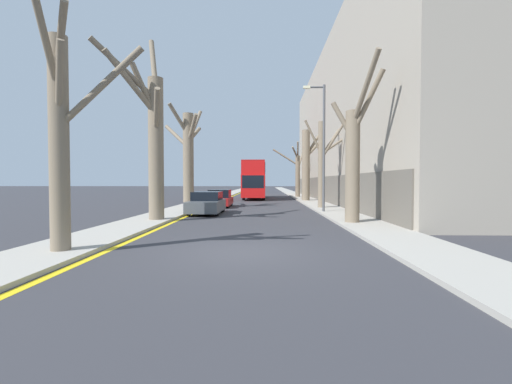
# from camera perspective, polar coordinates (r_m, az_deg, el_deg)

# --- Properties ---
(ground_plane) EXTENTS (300.00, 300.00, 0.00)m
(ground_plane) POSITION_cam_1_polar(r_m,az_deg,el_deg) (9.82, -2.56, -10.00)
(ground_plane) COLOR #333338
(sidewalk_left) EXTENTS (2.38, 120.00, 0.12)m
(sidewalk_left) POSITION_cam_1_polar(r_m,az_deg,el_deg) (59.91, -4.10, -0.16)
(sidewalk_left) COLOR #A39E93
(sidewalk_left) RESTS_ON ground
(sidewalk_right) EXTENTS (2.38, 120.00, 0.12)m
(sidewalk_right) POSITION_cam_1_polar(r_m,az_deg,el_deg) (59.79, 5.93, -0.17)
(sidewalk_right) COLOR #A39E93
(sidewalk_right) RESTS_ON ground
(building_facade_right) EXTENTS (10.08, 44.91, 15.25)m
(building_facade_right) POSITION_cam_1_polar(r_m,az_deg,el_deg) (37.34, 18.54, 10.26)
(building_facade_right) COLOR #9E9384
(building_facade_right) RESTS_ON ground
(kerb_line_stripe) EXTENTS (0.24, 120.00, 0.01)m
(kerb_line_stripe) POSITION_cam_1_polar(r_m,az_deg,el_deg) (59.79, -2.79, -0.21)
(kerb_line_stripe) COLOR yellow
(kerb_line_stripe) RESTS_ON ground
(street_tree_left_0) EXTENTS (2.63, 2.28, 7.36)m
(street_tree_left_0) POSITION_cam_1_polar(r_m,az_deg,el_deg) (10.73, -29.82, 8.84)
(street_tree_left_0) COLOR #7A6B56
(street_tree_left_0) RESTS_ON ground
(street_tree_left_1) EXTENTS (3.00, 3.79, 9.48)m
(street_tree_left_1) POSITION_cam_1_polar(r_m,az_deg,el_deg) (17.87, -16.81, 8.87)
(street_tree_left_1) COLOR #7A6B56
(street_tree_left_1) RESTS_ON ground
(street_tree_left_2) EXTENTS (3.34, 3.77, 7.70)m
(street_tree_left_2) POSITION_cam_1_polar(r_m,az_deg,el_deg) (25.92, -11.25, 6.11)
(street_tree_left_2) COLOR #7A6B56
(street_tree_left_2) RESTS_ON ground
(street_tree_right_0) EXTENTS (2.15, 2.61, 7.38)m
(street_tree_right_0) POSITION_cam_1_polar(r_m,az_deg,el_deg) (16.49, 15.98, 5.54)
(street_tree_right_0) COLOR #7A6B56
(street_tree_right_0) RESTS_ON ground
(street_tree_right_1) EXTENTS (3.26, 3.25, 6.52)m
(street_tree_right_1) POSITION_cam_1_polar(r_m,az_deg,el_deg) (25.72, 11.05, 5.12)
(street_tree_right_1) COLOR #7A6B56
(street_tree_right_1) RESTS_ON ground
(street_tree_right_2) EXTENTS (1.95, 2.03, 7.27)m
(street_tree_right_2) POSITION_cam_1_polar(r_m,az_deg,el_deg) (35.39, 8.39, 4.78)
(street_tree_right_2) COLOR #7A6B56
(street_tree_right_2) RESTS_ON ground
(street_tree_right_3) EXTENTS (4.10, 3.83, 6.94)m
(street_tree_right_3) POSITION_cam_1_polar(r_m,az_deg,el_deg) (43.59, 6.84, 3.28)
(street_tree_right_3) COLOR #7A6B56
(street_tree_right_3) RESTS_ON ground
(double_decker_bus) EXTENTS (2.53, 10.93, 4.28)m
(double_decker_bus) POSITION_cam_1_polar(r_m,az_deg,el_deg) (40.42, -0.24, 2.31)
(double_decker_bus) COLOR red
(double_decker_bus) RESTS_ON ground
(parked_car_0) EXTENTS (1.89, 4.29, 1.38)m
(parked_car_0) POSITION_cam_1_polar(r_m,az_deg,el_deg) (21.47, -8.20, -1.88)
(parked_car_0) COLOR #4C5156
(parked_car_0) RESTS_ON ground
(parked_car_1) EXTENTS (1.84, 3.93, 1.37)m
(parked_car_1) POSITION_cam_1_polar(r_m,az_deg,el_deg) (27.30, -6.09, -1.14)
(parked_car_1) COLOR maroon
(parked_car_1) RESTS_ON ground
(lamp_post) EXTENTS (1.40, 0.20, 8.12)m
(lamp_post) POSITION_cam_1_polar(r_m,az_deg,el_deg) (22.27, 11.00, 8.19)
(lamp_post) COLOR #4C4F54
(lamp_post) RESTS_ON ground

